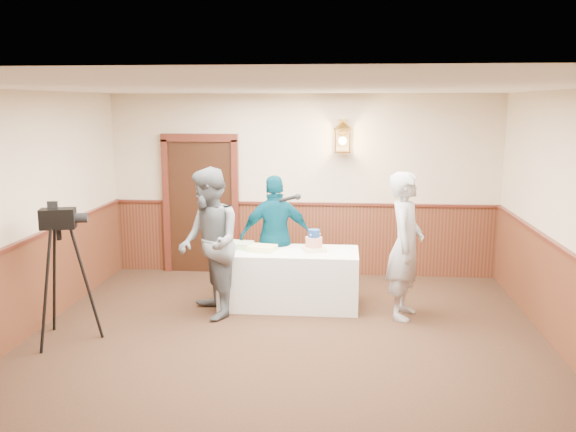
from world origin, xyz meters
name	(u,v)px	position (x,y,z in m)	size (l,w,h in m)	color
ground	(280,366)	(0.00, 0.00, 0.00)	(7.00, 7.00, 0.00)	#301F12
room_shell	(279,212)	(-0.05, 0.45, 1.52)	(6.02, 7.02, 2.81)	beige
display_table	(289,278)	(-0.07, 1.90, 0.38)	(1.80, 0.80, 0.75)	white
tiered_cake	(314,242)	(0.25, 1.92, 0.86)	(0.34, 0.34, 0.28)	beige
sheet_cake_yellow	(262,248)	(-0.42, 1.86, 0.79)	(0.34, 0.26, 0.07)	#FEFD97
sheet_cake_green	(239,245)	(-0.75, 2.00, 0.79)	(0.34, 0.28, 0.08)	#A7D596
interviewer	(209,243)	(-1.02, 1.41, 0.94)	(1.64, 1.13, 1.88)	slate
baker	(405,246)	(1.40, 1.62, 0.92)	(0.67, 0.44, 1.84)	#A09FA5
assistant_p	(276,237)	(-0.29, 2.25, 0.85)	(1.00, 0.41, 1.70)	#053E52
tv_camera_rig	(62,282)	(-2.50, 0.48, 0.68)	(0.60, 0.56, 1.52)	black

